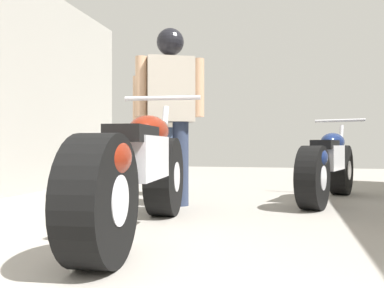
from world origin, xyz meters
name	(u,v)px	position (x,y,z in m)	size (l,w,h in m)	color
ground_plane	(233,217)	(0.00, 3.24, 0.00)	(15.56, 15.56, 0.00)	gray
motorcycle_maroon_cruiser	(138,172)	(-0.53, 2.39, 0.43)	(0.65, 2.20, 1.02)	black
motorcycle_black_naked	(328,166)	(0.86, 4.43, 0.39)	(0.85, 1.94, 0.92)	black
mechanic_in_blue	(160,116)	(-1.06, 4.51, 0.96)	(0.68, 0.26, 1.70)	#384766
mechanic_with_helmet	(170,99)	(-0.70, 3.74, 1.07)	(0.68, 0.42, 1.78)	#2D3851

